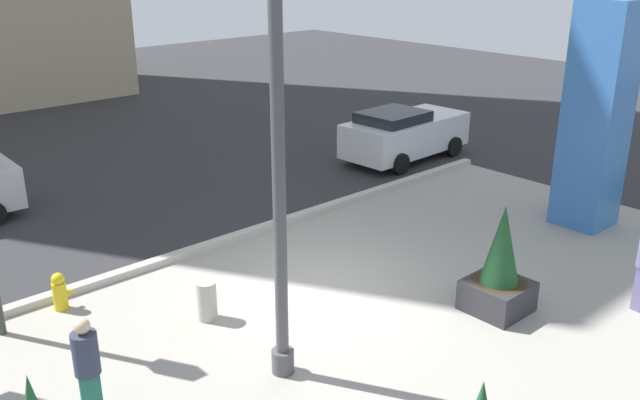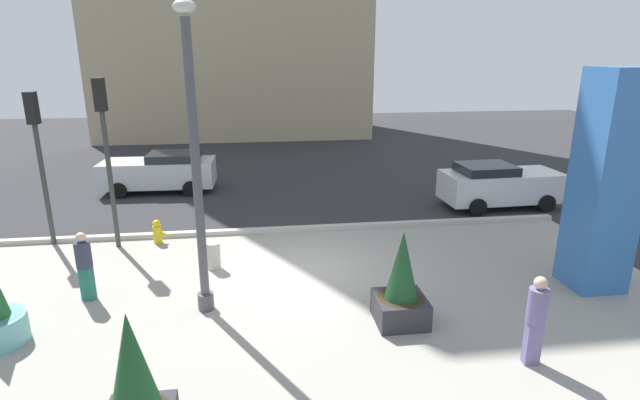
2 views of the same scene
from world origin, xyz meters
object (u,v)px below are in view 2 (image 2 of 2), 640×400
fire_hydrant (157,232)px  car_far_lane (499,185)px  car_intersection (160,171)px  art_pillar_blue (606,183)px  lamp_post (196,172)px  potted_plant_near_left (135,390)px  traffic_light_corner (105,137)px  pedestrian_crossing (84,263)px  pedestrian_by_curb (536,316)px  traffic_light_far_side (38,145)px  concrete_bollard (214,256)px  potted_plant_near_right (401,287)px

fire_hydrant → car_far_lane: size_ratio=0.17×
car_far_lane → car_intersection: size_ratio=0.96×
art_pillar_blue → car_far_lane: art_pillar_blue is taller
lamp_post → car_intersection: 10.99m
potted_plant_near_left → car_intersection: (-2.07, 14.44, -0.14)m
traffic_light_corner → art_pillar_blue: bearing=-18.9°
car_far_lane → pedestrian_crossing: size_ratio=2.60×
lamp_post → pedestrian_crossing: (-2.78, 0.83, -2.28)m
pedestrian_by_curb → traffic_light_far_side: bearing=145.8°
art_pillar_blue → concrete_bollard: 9.94m
lamp_post → traffic_light_far_side: bearing=136.5°
traffic_light_far_side → potted_plant_near_right: bearing=-32.4°
traffic_light_corner → fire_hydrant: bearing=7.6°
potted_plant_near_right → car_intersection: potted_plant_near_right is taller
fire_hydrant → traffic_light_corner: 3.17m
potted_plant_near_left → pedestrian_crossing: potted_plant_near_left is taller
lamp_post → art_pillar_blue: (9.44, -0.04, -0.56)m
pedestrian_crossing → lamp_post: bearing=-16.6°
traffic_light_far_side → car_far_lane: traffic_light_far_side is taller
traffic_light_far_side → car_far_lane: (15.20, 1.82, -2.22)m
potted_plant_near_left → fire_hydrant: (-1.19, 8.39, -0.62)m
pedestrian_crossing → concrete_bollard: bearing=26.1°
car_far_lane → concrete_bollard: bearing=-157.2°
lamp_post → pedestrian_crossing: 3.69m
potted_plant_near_right → pedestrian_crossing: bearing=164.4°
lamp_post → fire_hydrant: size_ratio=8.81×
traffic_light_far_side → pedestrian_by_curb: traffic_light_far_side is taller
potted_plant_near_left → car_intersection: 14.59m
pedestrian_by_curb → concrete_bollard: bearing=140.5°
traffic_light_corner → traffic_light_far_side: size_ratio=1.09×
lamp_post → potted_plant_near_left: lamp_post is taller
traffic_light_corner → car_intersection: bearing=87.7°
lamp_post → fire_hydrant: lamp_post is taller
lamp_post → potted_plant_near_left: (-0.61, -4.05, -2.23)m
fire_hydrant → car_intersection: (-0.88, 6.05, 0.47)m
potted_plant_near_right → pedestrian_by_curb: bearing=-41.5°
traffic_light_far_side → pedestrian_crossing: (2.16, -3.86, -2.12)m
traffic_light_corner → traffic_light_far_side: traffic_light_corner is taller
concrete_bollard → fire_hydrant: bearing=130.6°
potted_plant_near_right → traffic_light_corner: (-7.14, 5.31, 2.48)m
potted_plant_near_right → concrete_bollard: potted_plant_near_right is taller
potted_plant_near_left → concrete_bollard: size_ratio=2.98×
car_intersection → pedestrian_by_curb: (8.90, -13.29, 0.16)m
pedestrian_by_curb → fire_hydrant: bearing=137.9°
lamp_post → pedestrian_by_curb: lamp_post is taller
art_pillar_blue → pedestrian_crossing: 12.37m
car_intersection → pedestrian_crossing: size_ratio=2.71×
fire_hydrant → traffic_light_far_side: 4.15m
fire_hydrant → concrete_bollard: same height
fire_hydrant → pedestrian_crossing: (-0.98, -3.51, 0.57)m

